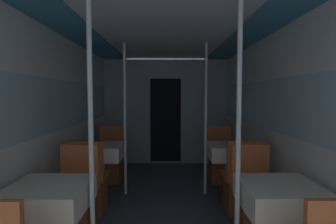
# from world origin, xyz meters

# --- Properties ---
(wall_left) EXTENTS (0.05, 6.59, 2.17)m
(wall_left) POSITION_xyz_m (-1.30, 1.90, 1.12)
(wall_left) COLOR silver
(wall_left) RESTS_ON ground_plane
(wall_right) EXTENTS (0.05, 6.59, 2.17)m
(wall_right) POSITION_xyz_m (1.30, 1.90, 1.12)
(wall_right) COLOR silver
(wall_right) RESTS_ON ground_plane
(ceiling_panel) EXTENTS (2.60, 6.59, 0.07)m
(ceiling_panel) POSITION_xyz_m (0.00, 1.90, 2.21)
(ceiling_panel) COLOR silver
(ceiling_panel) RESTS_ON wall_left
(bulkhead_far) EXTENTS (2.55, 0.09, 2.17)m
(bulkhead_far) POSITION_xyz_m (0.00, 4.39, 1.08)
(bulkhead_far) COLOR gray
(bulkhead_far) RESTS_ON ground_plane
(dining_table_left_0) EXTENTS (0.60, 0.60, 0.73)m
(dining_table_left_0) POSITION_xyz_m (-0.92, 0.93, 0.59)
(dining_table_left_0) COLOR #4C4C51
(dining_table_left_0) RESTS_ON ground_plane
(chair_left_far_0) EXTENTS (0.41, 0.41, 0.90)m
(chair_left_far_0) POSITION_xyz_m (-0.92, 1.52, 0.29)
(chair_left_far_0) COLOR brown
(chair_left_far_0) RESTS_ON ground_plane
(support_pole_left_0) EXTENTS (0.04, 0.04, 2.17)m
(support_pole_left_0) POSITION_xyz_m (-0.58, 0.93, 1.08)
(support_pole_left_0) COLOR silver
(support_pole_left_0) RESTS_ON ground_plane
(dining_table_left_1) EXTENTS (0.60, 0.60, 0.73)m
(dining_table_left_1) POSITION_xyz_m (-0.92, 2.63, 0.59)
(dining_table_left_1) COLOR #4C4C51
(dining_table_left_1) RESTS_ON ground_plane
(chair_left_near_1) EXTENTS (0.41, 0.41, 0.90)m
(chair_left_near_1) POSITION_xyz_m (-0.92, 2.04, 0.29)
(chair_left_near_1) COLOR brown
(chair_left_near_1) RESTS_ON ground_plane
(chair_left_far_1) EXTENTS (0.41, 0.41, 0.90)m
(chair_left_far_1) POSITION_xyz_m (-0.92, 3.21, 0.29)
(chair_left_far_1) COLOR brown
(chair_left_far_1) RESTS_ON ground_plane
(support_pole_left_1) EXTENTS (0.04, 0.04, 2.17)m
(support_pole_left_1) POSITION_xyz_m (-0.58, 2.63, 1.08)
(support_pole_left_1) COLOR silver
(support_pole_left_1) RESTS_ON ground_plane
(dining_table_right_0) EXTENTS (0.60, 0.60, 0.73)m
(dining_table_right_0) POSITION_xyz_m (0.92, 0.93, 0.59)
(dining_table_right_0) COLOR #4C4C51
(dining_table_right_0) RESTS_ON ground_plane
(chair_right_far_0) EXTENTS (0.41, 0.41, 0.90)m
(chair_right_far_0) POSITION_xyz_m (0.92, 1.52, 0.29)
(chair_right_far_0) COLOR brown
(chair_right_far_0) RESTS_ON ground_plane
(support_pole_right_0) EXTENTS (0.04, 0.04, 2.17)m
(support_pole_right_0) POSITION_xyz_m (0.58, 0.93, 1.08)
(support_pole_right_0) COLOR silver
(support_pole_right_0) RESTS_ON ground_plane
(dining_table_right_1) EXTENTS (0.60, 0.60, 0.73)m
(dining_table_right_1) POSITION_xyz_m (0.92, 2.63, 0.59)
(dining_table_right_1) COLOR #4C4C51
(dining_table_right_1) RESTS_ON ground_plane
(chair_right_near_1) EXTENTS (0.41, 0.41, 0.90)m
(chair_right_near_1) POSITION_xyz_m (0.92, 2.04, 0.29)
(chair_right_near_1) COLOR brown
(chair_right_near_1) RESTS_ON ground_plane
(chair_right_far_1) EXTENTS (0.41, 0.41, 0.90)m
(chair_right_far_1) POSITION_xyz_m (0.92, 3.21, 0.29)
(chair_right_far_1) COLOR brown
(chair_right_far_1) RESTS_ON ground_plane
(support_pole_right_1) EXTENTS (0.04, 0.04, 2.17)m
(support_pole_right_1) POSITION_xyz_m (0.58, 2.63, 1.08)
(support_pole_right_1) COLOR silver
(support_pole_right_1) RESTS_ON ground_plane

